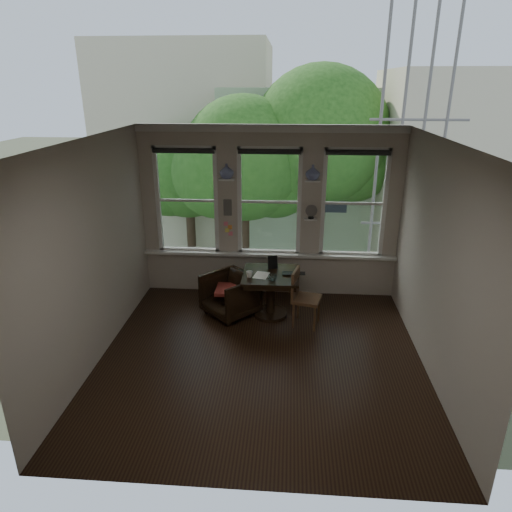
# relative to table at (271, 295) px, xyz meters

# --- Properties ---
(ground) EXTENTS (4.50, 4.50, 0.00)m
(ground) POSITION_rel_table_xyz_m (-0.08, -1.28, -0.38)
(ground) COLOR black
(ground) RESTS_ON ground
(ceiling) EXTENTS (4.50, 4.50, 0.00)m
(ceiling) POSITION_rel_table_xyz_m (-0.08, -1.28, 2.62)
(ceiling) COLOR silver
(ceiling) RESTS_ON ground
(wall_back) EXTENTS (4.50, 0.00, 4.50)m
(wall_back) POSITION_rel_table_xyz_m (-0.08, 0.97, 1.12)
(wall_back) COLOR #BDB1A1
(wall_back) RESTS_ON ground
(wall_front) EXTENTS (4.50, 0.00, 4.50)m
(wall_front) POSITION_rel_table_xyz_m (-0.08, -3.53, 1.12)
(wall_front) COLOR #BDB1A1
(wall_front) RESTS_ON ground
(wall_left) EXTENTS (0.00, 4.50, 4.50)m
(wall_left) POSITION_rel_table_xyz_m (-2.33, -1.28, 1.12)
(wall_left) COLOR #BDB1A1
(wall_left) RESTS_ON ground
(wall_right) EXTENTS (0.00, 4.50, 4.50)m
(wall_right) POSITION_rel_table_xyz_m (2.17, -1.28, 1.12)
(wall_right) COLOR #BDB1A1
(wall_right) RESTS_ON ground
(window_left) EXTENTS (1.10, 0.12, 1.90)m
(window_left) POSITION_rel_table_xyz_m (-1.53, 0.97, 1.32)
(window_left) COLOR white
(window_left) RESTS_ON ground
(window_center) EXTENTS (1.10, 0.12, 1.90)m
(window_center) POSITION_rel_table_xyz_m (-0.08, 0.97, 1.32)
(window_center) COLOR white
(window_center) RESTS_ON ground
(window_right) EXTENTS (1.10, 0.12, 1.90)m
(window_right) POSITION_rel_table_xyz_m (1.37, 0.97, 1.32)
(window_right) COLOR white
(window_right) RESTS_ON ground
(shelf_left) EXTENTS (0.26, 0.16, 0.03)m
(shelf_left) POSITION_rel_table_xyz_m (-0.81, 0.87, 1.73)
(shelf_left) COLOR white
(shelf_left) RESTS_ON ground
(shelf_right) EXTENTS (0.26, 0.16, 0.03)m
(shelf_right) POSITION_rel_table_xyz_m (0.64, 0.87, 1.73)
(shelf_right) COLOR white
(shelf_right) RESTS_ON ground
(intercom) EXTENTS (0.14, 0.06, 0.28)m
(intercom) POSITION_rel_table_xyz_m (-0.81, 0.90, 1.23)
(intercom) COLOR #59544F
(intercom) RESTS_ON ground
(sticky_notes) EXTENTS (0.16, 0.01, 0.24)m
(sticky_notes) POSITION_rel_table_xyz_m (-0.81, 0.91, 0.88)
(sticky_notes) COLOR pink
(sticky_notes) RESTS_ON ground
(desk_fan) EXTENTS (0.20, 0.20, 0.24)m
(desk_fan) POSITION_rel_table_xyz_m (0.64, 0.85, 1.16)
(desk_fan) COLOR #59544F
(desk_fan) RESTS_ON ground
(vase_left) EXTENTS (0.24, 0.24, 0.25)m
(vase_left) POSITION_rel_table_xyz_m (-0.81, 0.87, 1.86)
(vase_left) COLOR silver
(vase_left) RESTS_ON shelf_left
(vase_right) EXTENTS (0.24, 0.24, 0.25)m
(vase_right) POSITION_rel_table_xyz_m (0.64, 0.87, 1.86)
(vase_right) COLOR silver
(vase_right) RESTS_ON shelf_right
(table) EXTENTS (0.90, 0.90, 0.75)m
(table) POSITION_rel_table_xyz_m (0.00, 0.00, 0.00)
(table) COLOR black
(table) RESTS_ON ground
(armchair_left) EXTENTS (1.08, 1.08, 0.71)m
(armchair_left) POSITION_rel_table_xyz_m (-0.67, -0.01, -0.02)
(armchair_left) COLOR black
(armchair_left) RESTS_ON ground
(cushion_red) EXTENTS (0.45, 0.45, 0.06)m
(cushion_red) POSITION_rel_table_xyz_m (-0.67, -0.01, 0.08)
(cushion_red) COLOR maroon
(cushion_red) RESTS_ON armchair_left
(side_chair_right) EXTENTS (0.51, 0.51, 0.92)m
(side_chair_right) POSITION_rel_table_xyz_m (0.58, -0.27, 0.09)
(side_chair_right) COLOR #49321A
(side_chair_right) RESTS_ON ground
(laptop) EXTENTS (0.37, 0.24, 0.03)m
(laptop) POSITION_rel_table_xyz_m (0.37, -0.06, 0.39)
(laptop) COLOR black
(laptop) RESTS_ON table
(mug) EXTENTS (0.11, 0.11, 0.10)m
(mug) POSITION_rel_table_xyz_m (-0.34, -0.16, 0.42)
(mug) COLOR white
(mug) RESTS_ON table
(drinking_glass) EXTENTS (0.15, 0.15, 0.10)m
(drinking_glass) POSITION_rel_table_xyz_m (0.04, -0.28, 0.43)
(drinking_glass) COLOR white
(drinking_glass) RESTS_ON table
(tablet) EXTENTS (0.17, 0.11, 0.22)m
(tablet) POSITION_rel_table_xyz_m (0.02, 0.23, 0.48)
(tablet) COLOR black
(tablet) RESTS_ON table
(papers) EXTENTS (0.28, 0.34, 0.00)m
(papers) POSITION_rel_table_xyz_m (-0.15, -0.08, 0.38)
(papers) COLOR silver
(papers) RESTS_ON table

